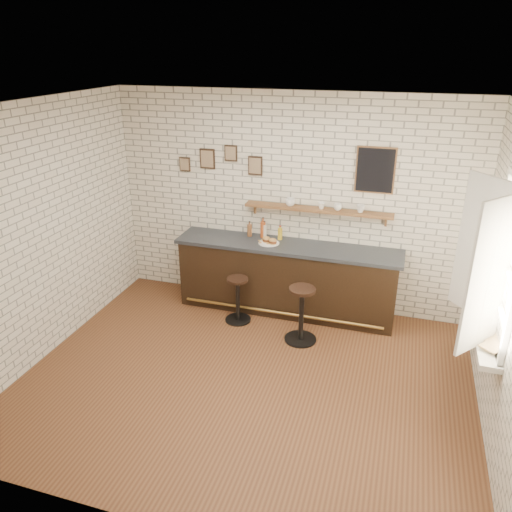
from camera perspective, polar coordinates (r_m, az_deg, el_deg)
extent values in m
plane|color=brown|center=(5.88, -1.15, -13.87)|extent=(5.00, 5.00, 0.00)
cube|color=black|center=(7.02, 3.50, -2.71)|extent=(3.00, 0.58, 0.96)
cube|color=#2D333A|center=(6.82, 3.60, 1.11)|extent=(3.10, 0.62, 0.05)
cylinder|color=olive|center=(6.92, 2.78, -6.51)|extent=(2.79, 0.04, 0.04)
cylinder|color=white|center=(6.83, 1.48, 1.49)|extent=(0.28, 0.28, 0.01)
cylinder|color=#C69446|center=(6.84, 2.02, 1.55)|extent=(0.05, 0.05, 0.00)
cylinder|color=#C69446|center=(6.81, 1.64, 1.48)|extent=(0.05, 0.05, 0.00)
cylinder|color=#C69446|center=(6.92, 0.71, 1.84)|extent=(0.06, 0.06, 0.00)
cylinder|color=#C69446|center=(6.86, 1.84, 1.63)|extent=(0.06, 0.06, 0.00)
cylinder|color=#C69446|center=(6.83, 0.49, 1.55)|extent=(0.06, 0.06, 0.00)
cylinder|color=#C69446|center=(6.82, 2.03, 1.50)|extent=(0.04, 0.04, 0.00)
cylinder|color=#C69446|center=(6.79, 1.36, 1.40)|extent=(0.05, 0.05, 0.00)
cylinder|color=#C69446|center=(6.81, 0.49, 1.48)|extent=(0.04, 0.04, 0.00)
cylinder|color=#C69446|center=(6.89, 0.37, 1.75)|extent=(0.05, 0.05, 0.00)
cylinder|color=#C69446|center=(6.79, 1.80, 1.39)|extent=(0.06, 0.06, 0.00)
cylinder|color=brown|center=(7.07, -0.74, 2.95)|extent=(0.07, 0.07, 0.17)
cylinder|color=brown|center=(7.04, -0.75, 3.74)|extent=(0.02, 0.02, 0.04)
cylinder|color=black|center=(7.03, -0.75, 3.93)|extent=(0.03, 0.03, 0.01)
cylinder|color=beige|center=(7.01, 0.97, 2.84)|extent=(0.06, 0.06, 0.19)
cylinder|color=beige|center=(6.97, 0.98, 3.75)|extent=(0.02, 0.02, 0.04)
cylinder|color=black|center=(6.96, 0.98, 3.96)|extent=(0.03, 0.03, 0.01)
cylinder|color=#A2441A|center=(7.01, 0.80, 3.03)|extent=(0.07, 0.07, 0.23)
cylinder|color=#A2441A|center=(6.96, 0.81, 4.14)|extent=(0.03, 0.03, 0.05)
cylinder|color=black|center=(6.95, 0.81, 4.39)|extent=(0.03, 0.03, 0.01)
cylinder|color=gold|center=(6.96, 2.77, 2.53)|extent=(0.06, 0.06, 0.16)
cylinder|color=gold|center=(6.92, 2.78, 3.27)|extent=(0.03, 0.03, 0.03)
cylinder|color=maroon|center=(6.92, 2.79, 3.44)|extent=(0.03, 0.03, 0.01)
cylinder|color=black|center=(6.98, -2.06, -7.26)|extent=(0.36, 0.36, 0.02)
cylinder|color=black|center=(6.83, -2.10, -5.06)|extent=(0.05, 0.05, 0.59)
cylinder|color=black|center=(6.68, -2.14, -2.69)|extent=(0.34, 0.34, 0.04)
cylinder|color=black|center=(6.57, 5.08, -9.43)|extent=(0.42, 0.42, 0.02)
cylinder|color=black|center=(6.39, 5.19, -6.76)|extent=(0.06, 0.06, 0.69)
cylinder|color=black|center=(6.22, 5.31, -3.85)|extent=(0.36, 0.36, 0.04)
cube|color=brown|center=(6.77, 7.05, 5.26)|extent=(2.00, 0.18, 0.04)
cube|color=brown|center=(7.05, -0.11, 5.52)|extent=(0.03, 0.04, 0.16)
cube|color=brown|center=(6.77, 14.64, 3.97)|extent=(0.03, 0.04, 0.16)
imported|color=white|center=(6.81, 3.95, 6.16)|extent=(0.17, 0.17, 0.10)
imported|color=white|center=(6.74, 7.49, 5.74)|extent=(0.13, 0.13, 0.09)
imported|color=white|center=(6.71, 9.33, 5.55)|extent=(0.15, 0.15, 0.09)
imported|color=white|center=(6.68, 11.86, 5.32)|extent=(0.13, 0.13, 0.10)
cube|color=black|center=(7.13, -5.57, 11.01)|extent=(0.22, 0.02, 0.28)
cube|color=black|center=(6.98, -2.89, 11.67)|extent=(0.18, 0.02, 0.22)
cube|color=black|center=(6.90, -0.08, 10.29)|extent=(0.20, 0.02, 0.26)
cube|color=black|center=(7.29, -8.13, 10.35)|extent=(0.16, 0.02, 0.20)
cube|color=black|center=(6.61, 13.47, 9.51)|extent=(0.46, 0.02, 0.56)
cube|color=white|center=(5.52, 24.52, -7.82)|extent=(0.20, 1.35, 0.06)
cube|color=white|center=(5.53, 25.24, -7.89)|extent=(0.05, 1.30, 0.06)
cube|color=white|center=(5.76, 25.86, 1.57)|extent=(0.05, 0.06, 1.50)
cube|color=white|center=(4.91, 25.38, -1.93)|extent=(0.40, 0.46, 1.46)
cube|color=white|center=(5.46, 24.69, 0.64)|extent=(0.40, 0.46, 1.46)
imported|color=tan|center=(5.26, 24.67, -8.89)|extent=(0.28, 0.31, 0.02)
imported|color=tan|center=(5.22, 24.75, -8.90)|extent=(0.28, 0.29, 0.02)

